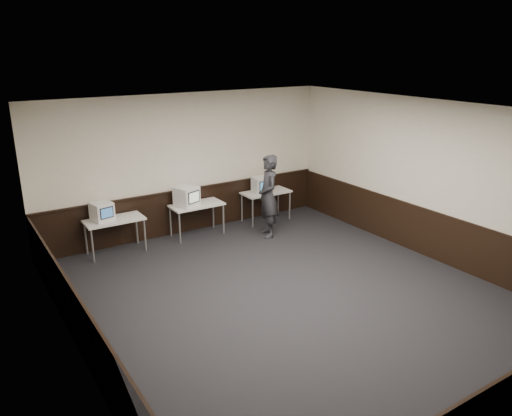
{
  "coord_description": "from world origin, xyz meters",
  "views": [
    {
      "loc": [
        -4.7,
        -6.19,
        4.18
      ],
      "look_at": [
        0.32,
        1.6,
        1.15
      ],
      "focal_mm": 35.0,
      "sensor_mm": 36.0,
      "label": 1
    }
  ],
  "objects_px": {
    "desk_left": "(114,222)",
    "emac_left": "(102,211)",
    "desk_center": "(197,207)",
    "emac_center": "(187,196)",
    "person": "(268,196)",
    "emac_right": "(261,185)",
    "desk_right": "(266,194)"
  },
  "relations": [
    {
      "from": "emac_right",
      "to": "desk_center",
      "type": "bearing_deg",
      "value": -172.54
    },
    {
      "from": "emac_left",
      "to": "desk_left",
      "type": "bearing_deg",
      "value": -23.01
    },
    {
      "from": "desk_right",
      "to": "emac_center",
      "type": "distance_m",
      "value": 2.15
    },
    {
      "from": "desk_right",
      "to": "emac_left",
      "type": "distance_m",
      "value": 4.03
    },
    {
      "from": "desk_left",
      "to": "emac_right",
      "type": "height_order",
      "value": "emac_right"
    },
    {
      "from": "desk_center",
      "to": "person",
      "type": "relative_size",
      "value": 0.64
    },
    {
      "from": "desk_center",
      "to": "emac_center",
      "type": "relative_size",
      "value": 2.08
    },
    {
      "from": "desk_right",
      "to": "emac_center",
      "type": "height_order",
      "value": "emac_center"
    },
    {
      "from": "desk_center",
      "to": "emac_center",
      "type": "xyz_separation_m",
      "value": [
        -0.23,
        0.01,
        0.29
      ]
    },
    {
      "from": "desk_left",
      "to": "person",
      "type": "height_order",
      "value": "person"
    },
    {
      "from": "desk_right",
      "to": "emac_right",
      "type": "height_order",
      "value": "emac_right"
    },
    {
      "from": "desk_center",
      "to": "desk_right",
      "type": "distance_m",
      "value": 1.9
    },
    {
      "from": "emac_left",
      "to": "person",
      "type": "bearing_deg",
      "value": -26.81
    },
    {
      "from": "desk_center",
      "to": "desk_left",
      "type": "bearing_deg",
      "value": 180.0
    },
    {
      "from": "desk_left",
      "to": "desk_right",
      "type": "bearing_deg",
      "value": 0.0
    },
    {
      "from": "desk_left",
      "to": "emac_left",
      "type": "bearing_deg",
      "value": 168.6
    },
    {
      "from": "desk_left",
      "to": "desk_center",
      "type": "relative_size",
      "value": 1.0
    },
    {
      "from": "desk_center",
      "to": "emac_left",
      "type": "xyz_separation_m",
      "value": [
        -2.12,
        0.04,
        0.26
      ]
    },
    {
      "from": "desk_left",
      "to": "emac_left",
      "type": "xyz_separation_m",
      "value": [
        -0.22,
        0.04,
        0.26
      ]
    },
    {
      "from": "desk_center",
      "to": "emac_left",
      "type": "distance_m",
      "value": 2.14
    },
    {
      "from": "emac_center",
      "to": "person",
      "type": "relative_size",
      "value": 0.31
    },
    {
      "from": "emac_right",
      "to": "person",
      "type": "height_order",
      "value": "person"
    },
    {
      "from": "desk_center",
      "to": "emac_right",
      "type": "relative_size",
      "value": 2.63
    },
    {
      "from": "person",
      "to": "desk_center",
      "type": "bearing_deg",
      "value": -106.36
    },
    {
      "from": "desk_center",
      "to": "desk_right",
      "type": "xyz_separation_m",
      "value": [
        1.9,
        0.0,
        0.0
      ]
    },
    {
      "from": "emac_right",
      "to": "person",
      "type": "bearing_deg",
      "value": -106.84
    },
    {
      "from": "emac_center",
      "to": "desk_center",
      "type": "bearing_deg",
      "value": -20.9
    },
    {
      "from": "emac_left",
      "to": "emac_right",
      "type": "distance_m",
      "value": 3.88
    },
    {
      "from": "desk_center",
      "to": "desk_right",
      "type": "height_order",
      "value": "same"
    },
    {
      "from": "emac_right",
      "to": "person",
      "type": "distance_m",
      "value": 0.99
    },
    {
      "from": "desk_center",
      "to": "desk_right",
      "type": "bearing_deg",
      "value": 0.0
    },
    {
      "from": "emac_center",
      "to": "emac_right",
      "type": "bearing_deg",
      "value": -18.32
    }
  ]
}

